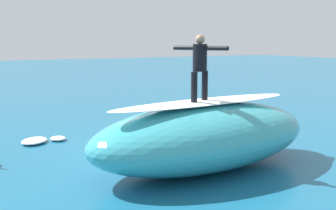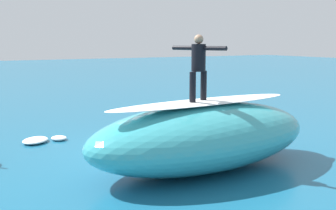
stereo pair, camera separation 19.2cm
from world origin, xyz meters
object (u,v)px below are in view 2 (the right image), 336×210
at_px(surfboard_paddling, 147,131).
at_px(surfer_paddling, 151,126).
at_px(surfer_riding, 198,63).
at_px(surfboard_riding, 198,103).

relative_size(surfboard_paddling, surfer_paddling, 1.56).
height_order(surfboard_paddling, surfer_paddling, surfer_paddling).
bearing_deg(surfer_riding, surfboard_riding, -23.26).
bearing_deg(surfer_paddling, surfboard_riding, 119.18).
xyz_separation_m(surfboard_riding, surfer_riding, (-0.00, 0.00, 0.97)).
bearing_deg(surfboard_paddling, surfer_paddling, 180.00).
bearing_deg(surfer_paddling, surfer_riding, 119.18).
xyz_separation_m(surfboard_riding, surfboard_paddling, (-0.76, -4.34, -1.63)).
height_order(surfboard_riding, surfboard_paddling, surfboard_riding).
relative_size(surfboard_riding, surfer_paddling, 1.32).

